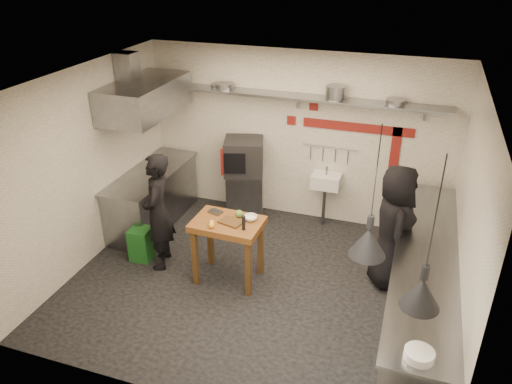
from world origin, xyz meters
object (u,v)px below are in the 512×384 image
(combi_oven, at_px, (244,156))
(chef_left, at_px, (158,212))
(chef_right, at_px, (394,227))
(prep_table, at_px, (228,250))
(green_bin, at_px, (141,244))
(oven_stand, at_px, (245,194))

(combi_oven, bearing_deg, chef_left, -126.02)
(chef_right, bearing_deg, prep_table, 93.92)
(chef_right, bearing_deg, combi_oven, 52.55)
(green_bin, height_order, chef_right, chef_right)
(combi_oven, height_order, prep_table, combi_oven)
(chef_left, bearing_deg, prep_table, 71.21)
(green_bin, xyz_separation_m, chef_right, (3.51, 0.59, 0.62))
(prep_table, height_order, chef_left, chef_left)
(green_bin, height_order, prep_table, prep_table)
(prep_table, bearing_deg, oven_stand, 104.08)
(oven_stand, xyz_separation_m, combi_oven, (-0.02, 0.01, 0.69))
(green_bin, height_order, chef_left, chef_left)
(combi_oven, distance_m, prep_table, 1.94)
(chef_left, bearing_deg, oven_stand, 141.91)
(green_bin, bearing_deg, chef_left, -3.84)
(oven_stand, bearing_deg, chef_left, -126.63)
(chef_left, height_order, chef_right, chef_right)
(oven_stand, height_order, chef_right, chef_right)
(oven_stand, height_order, prep_table, prep_table)
(combi_oven, xyz_separation_m, chef_right, (2.52, -1.15, -0.22))
(combi_oven, relative_size, green_bin, 1.24)
(oven_stand, relative_size, prep_table, 0.87)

